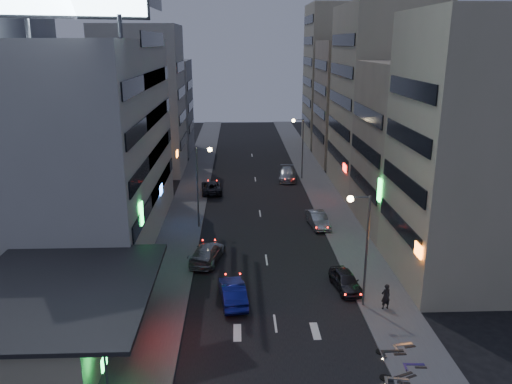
{
  "coord_description": "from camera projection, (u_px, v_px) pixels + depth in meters",
  "views": [
    {
      "loc": [
        -2.36,
        -24.84,
        17.75
      ],
      "look_at": [
        -0.76,
        17.38,
        5.03
      ],
      "focal_mm": 35.0,
      "sensor_mm": 36.0,
      "label": 1
    }
  ],
  "objects": [
    {
      "name": "ground",
      "position": [
        280.0,
        361.0,
        28.97
      ],
      "size": [
        180.0,
        180.0,
        0.0
      ],
      "primitive_type": "plane",
      "color": "black",
      "rests_on": "ground"
    },
    {
      "name": "sidewalk_left",
      "position": [
        189.0,
        202.0,
        57.37
      ],
      "size": [
        4.0,
        120.0,
        0.12
      ],
      "primitive_type": "cube",
      "color": "#4C4C4F",
      "rests_on": "ground"
    },
    {
      "name": "sidewalk_right",
      "position": [
        327.0,
        201.0,
        57.95
      ],
      "size": [
        4.0,
        120.0,
        0.12
      ],
      "primitive_type": "cube",
      "color": "#4C4C4F",
      "rests_on": "ground"
    },
    {
      "name": "food_court",
      "position": [
        47.0,
        317.0,
        29.81
      ],
      "size": [
        11.0,
        13.0,
        3.88
      ],
      "color": "tan",
      "rests_on": "ground"
    },
    {
      "name": "white_building",
      "position": [
        75.0,
        143.0,
        44.9
      ],
      "size": [
        14.0,
        24.0,
        18.0
      ],
      "primitive_type": "cube",
      "color": "#ABABA6",
      "rests_on": "ground"
    },
    {
      "name": "shophouse_near",
      "position": [
        473.0,
        152.0,
        36.68
      ],
      "size": [
        10.0,
        11.0,
        20.0
      ],
      "primitive_type": "cube",
      "color": "tan",
      "rests_on": "ground"
    },
    {
      "name": "shophouse_mid",
      "position": [
        422.0,
        147.0,
        48.28
      ],
      "size": [
        11.0,
        12.0,
        16.0
      ],
      "primitive_type": "cube",
      "color": "tan",
      "rests_on": "ground"
    },
    {
      "name": "shophouse_far",
      "position": [
        381.0,
        101.0,
        59.84
      ],
      "size": [
        10.0,
        14.0,
        22.0
      ],
      "primitive_type": "cube",
      "color": "tan",
      "rests_on": "ground"
    },
    {
      "name": "far_left_a",
      "position": [
        142.0,
        101.0,
        68.59
      ],
      "size": [
        11.0,
        10.0,
        20.0
      ],
      "primitive_type": "cube",
      "color": "#ABABA6",
      "rests_on": "ground"
    },
    {
      "name": "far_left_b",
      "position": [
        154.0,
        107.0,
        81.73
      ],
      "size": [
        12.0,
        10.0,
        15.0
      ],
      "primitive_type": "cube",
      "color": "gray",
      "rests_on": "ground"
    },
    {
      "name": "far_right_a",
      "position": [
        356.0,
        103.0,
        74.78
      ],
      "size": [
        11.0,
        12.0,
        18.0
      ],
      "primitive_type": "cube",
      "color": "tan",
      "rests_on": "ground"
    },
    {
      "name": "far_right_b",
      "position": [
        341.0,
        76.0,
        87.33
      ],
      "size": [
        12.0,
        12.0,
        24.0
      ],
      "primitive_type": "cube",
      "color": "tan",
      "rests_on": "ground"
    },
    {
      "name": "street_lamp_right_near",
      "position": [
        362.0,
        235.0,
        33.38
      ],
      "size": [
        1.6,
        0.44,
        8.02
      ],
      "color": "#595B60",
      "rests_on": "sidewalk_right"
    },
    {
      "name": "street_lamp_left",
      "position": [
        201.0,
        176.0,
        48.26
      ],
      "size": [
        1.6,
        0.44,
        8.02
      ],
      "color": "#595B60",
      "rests_on": "sidewalk_left"
    },
    {
      "name": "street_lamp_right_far",
      "position": [
        300.0,
        140.0,
        65.92
      ],
      "size": [
        1.6,
        0.44,
        8.02
      ],
      "color": "#595B60",
      "rests_on": "sidewalk_right"
    },
    {
      "name": "parked_car_right_near",
      "position": [
        346.0,
        281.0,
        37.18
      ],
      "size": [
        2.18,
        4.27,
        1.39
      ],
      "primitive_type": "imported",
      "rotation": [
        0.0,
        0.0,
        0.14
      ],
      "color": "#2C2B31",
      "rests_on": "ground"
    },
    {
      "name": "parked_car_right_mid",
      "position": [
        318.0,
        219.0,
        49.91
      ],
      "size": [
        2.08,
        4.63,
        1.47
      ],
      "primitive_type": "imported",
      "rotation": [
        0.0,
        0.0,
        0.12
      ],
      "color": "#A9AEB2",
      "rests_on": "ground"
    },
    {
      "name": "parked_car_left",
      "position": [
        212.0,
        187.0,
        61.15
      ],
      "size": [
        2.78,
        5.32,
        1.43
      ],
      "primitive_type": "imported",
      "rotation": [
        0.0,
        0.0,
        3.22
      ],
      "color": "#25252A",
      "rests_on": "ground"
    },
    {
      "name": "parked_car_right_far",
      "position": [
        287.0,
        174.0,
        66.83
      ],
      "size": [
        2.65,
        5.59,
        1.57
      ],
      "primitive_type": "imported",
      "rotation": [
        0.0,
        0.0,
        -0.08
      ],
      "color": "#979B9F",
      "rests_on": "ground"
    },
    {
      "name": "road_car_blue",
      "position": [
        233.0,
        292.0,
        35.29
      ],
      "size": [
        2.26,
        4.93,
        1.56
      ],
      "primitive_type": "imported",
      "rotation": [
        0.0,
        0.0,
        3.27
      ],
      "color": "navy",
      "rests_on": "ground"
    },
    {
      "name": "road_car_silver",
      "position": [
        207.0,
        253.0,
        41.89
      ],
      "size": [
        3.22,
        5.58,
        1.52
      ],
      "primitive_type": "imported",
      "rotation": [
        0.0,
        0.0,
        2.92
      ],
      "color": "gray",
      "rests_on": "ground"
    },
    {
      "name": "person",
      "position": [
        386.0,
        296.0,
        34.14
      ],
      "size": [
        0.76,
        0.6,
        1.85
      ],
      "primitive_type": "imported",
      "rotation": [
        0.0,
        0.0,
        3.39
      ],
      "color": "black",
      "rests_on": "sidewalk_right"
    },
    {
      "name": "scooter_black_a",
      "position": [
        412.0,
        363.0,
        27.7
      ],
      "size": [
        1.21,
        1.87,
        1.09
      ],
      "primitive_type": null,
      "rotation": [
        0.0,
        0.0,
        1.95
      ],
      "color": "black",
      "rests_on": "sidewalk_right"
    },
    {
      "name": "scooter_silver_a",
      "position": [
        410.0,
        369.0,
        27.07
      ],
      "size": [
        0.98,
        2.0,
        1.17
      ],
      "primitive_type": null,
      "rotation": [
        0.0,
        0.0,
        1.39
      ],
      "color": "#919298",
      "rests_on": "sidewalk_right"
    },
    {
      "name": "scooter_blue",
      "position": [
        425.0,
        355.0,
        28.37
      ],
      "size": [
        0.72,
        1.86,
        1.11
      ],
      "primitive_type": null,
      "rotation": [
        0.0,
        0.0,
        1.51
      ],
      "color": "navy",
      "rests_on": "sidewalk_right"
    },
    {
      "name": "scooter_black_b",
      "position": [
        404.0,
        341.0,
        29.62
      ],
      "size": [
        0.73,
        2.05,
        1.24
      ],
      "primitive_type": null,
      "rotation": [
        0.0,
        0.0,
        1.6
      ],
      "color": "black",
      "rests_on": "sidewalk_right"
    },
    {
      "name": "scooter_silver_b",
      "position": [
        412.0,
        334.0,
        30.37
      ],
      "size": [
        0.96,
        2.0,
        1.17
      ],
      "primitive_type": null,
      "rotation": [
        0.0,
        0.0,
        1.74
      ],
      "color": "#AAABB2",
      "rests_on": "sidewalk_right"
    }
  ]
}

